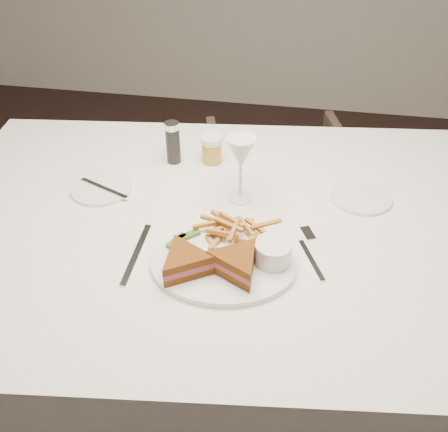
% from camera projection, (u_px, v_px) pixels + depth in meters
% --- Properties ---
extents(table, '(1.59, 1.16, 0.75)m').
position_uv_depth(table, '(227.00, 320.00, 1.45)').
color(table, white).
rests_on(table, ground).
extents(chair_far, '(0.69, 0.67, 0.59)m').
position_uv_depth(chair_far, '(279.00, 190.00, 2.12)').
color(chair_far, '#47362B').
rests_on(chair_far, ground).
extents(table_setting, '(0.83, 0.59, 0.18)m').
position_uv_depth(table_setting, '(226.00, 225.00, 1.15)').
color(table_setting, white).
rests_on(table_setting, table).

